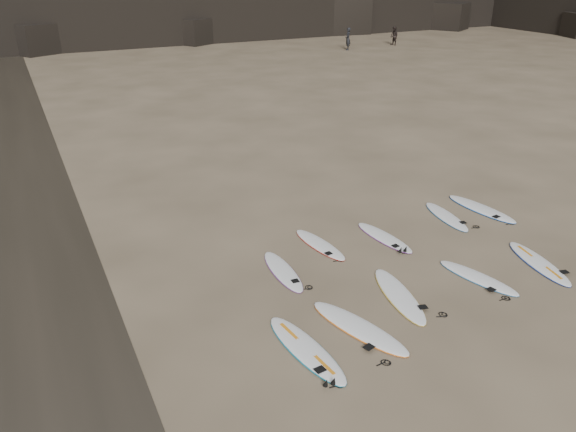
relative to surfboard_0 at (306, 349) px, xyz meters
name	(u,v)px	position (x,y,z in m)	size (l,w,h in m)	color
ground	(428,290)	(3.79, 0.75, -0.05)	(240.00, 240.00, 0.00)	#897559
surfboard_0	(306,349)	(0.00, 0.00, 0.00)	(0.64, 2.66, 0.10)	white
surfboard_1	(359,327)	(1.39, 0.15, 0.00)	(0.65, 2.69, 0.10)	white
surfboard_2	(399,295)	(2.97, 0.82, 0.00)	(0.62, 2.58, 0.09)	white
surfboard_3	(478,277)	(5.27, 0.62, -0.01)	(0.54, 2.27, 0.08)	white
surfboard_4	(539,263)	(7.27, 0.48, 0.00)	(0.60, 2.49, 0.09)	white
surfboard_5	(283,271)	(0.96, 3.10, -0.01)	(0.54, 2.27, 0.08)	white
surfboard_6	(320,244)	(2.54, 3.98, -0.01)	(0.54, 2.24, 0.08)	white
surfboard_7	(384,237)	(4.45, 3.55, -0.01)	(0.55, 2.30, 0.08)	white
surfboard_8	(446,216)	(7.05, 3.90, -0.01)	(0.55, 2.30, 0.08)	white
surfboard_9	(481,208)	(8.46, 3.86, 0.00)	(0.64, 2.66, 0.10)	white
person_a	(348,39)	(22.99, 35.69, 0.91)	(0.70, 0.46, 1.91)	black
person_b	(394,36)	(28.49, 36.38, 0.79)	(0.81, 0.63, 1.67)	black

